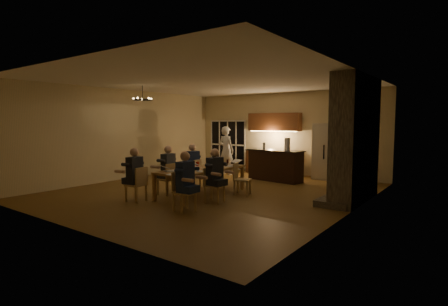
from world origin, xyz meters
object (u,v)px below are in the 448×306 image
(person_right_near, at_px, (185,182))
(plate_near, at_px, (201,171))
(person_right_mid, at_px, (215,176))
(mug_back, at_px, (209,163))
(laptop_a, at_px, (169,167))
(chair_left_far, at_px, (192,174))
(refrigerator, at_px, (327,151))
(laptop_e, at_px, (218,160))
(bar_blender, at_px, (287,144))
(chair_right_near, at_px, (185,192))
(laptop_f, at_px, (234,162))
(laptop_b, at_px, (187,169))
(mug_mid, at_px, (214,165))
(plate_far, at_px, (229,166))
(bar_bottle, at_px, (264,146))
(chandelier, at_px, (143,100))
(dining_table, at_px, (202,182))
(chair_right_far, at_px, (242,179))
(can_silver, at_px, (185,169))
(laptop_c, at_px, (194,164))
(laptop_d, at_px, (208,165))
(mug_front, at_px, (189,168))
(can_cola, at_px, (227,161))
(standing_person, at_px, (226,150))
(can_right, at_px, (220,166))
(person_left_far, at_px, (192,166))
(chair_left_near, at_px, (136,184))
(chair_right_mid, at_px, (215,185))
(bar_island, at_px, (275,165))
(person_left_mid, at_px, (168,170))
(person_left_near, at_px, (135,175))

(person_right_near, xyz_separation_m, plate_near, (-0.48, 1.11, 0.07))
(person_right_mid, distance_m, mug_back, 1.79)
(laptop_a, bearing_deg, chair_left_far, -40.40)
(refrigerator, bearing_deg, laptop_e, -119.47)
(plate_near, distance_m, bar_blender, 3.87)
(chair_right_near, relative_size, laptop_f, 2.78)
(laptop_b, relative_size, mug_mid, 3.20)
(plate_far, relative_size, bar_bottle, 1.03)
(chandelier, distance_m, mug_mid, 3.27)
(person_right_mid, height_order, laptop_e, person_right_mid)
(refrigerator, xyz_separation_m, laptop_a, (-2.17, -5.73, -0.14))
(person_right_mid, bearing_deg, mug_back, 50.36)
(plate_far, bearing_deg, chandelier, -166.65)
(dining_table, height_order, chair_right_far, chair_right_far)
(chandelier, height_order, laptop_e, chandelier)
(chair_right_near, height_order, mug_back, chair_right_near)
(bar_blender, bearing_deg, can_silver, -85.32)
(chandelier, bearing_deg, dining_table, -1.89)
(laptop_a, height_order, laptop_c, same)
(laptop_d, relative_size, mug_front, 3.20)
(can_cola, bearing_deg, dining_table, -84.22)
(laptop_e, bearing_deg, can_cola, -92.64)
(plate_far, bearing_deg, standing_person, 127.35)
(mug_mid, bearing_deg, can_cola, 103.41)
(person_right_mid, height_order, laptop_f, person_right_mid)
(bar_blender, bearing_deg, can_right, -82.78)
(laptop_c, relative_size, mug_front, 3.20)
(person_left_far, distance_m, can_cola, 1.12)
(person_right_mid, bearing_deg, person_left_far, 63.81)
(chair_left_near, distance_m, can_right, 2.31)
(dining_table, relative_size, chair_right_mid, 3.10)
(mug_front, bearing_deg, can_cola, 93.89)
(refrigerator, distance_m, chair_left_near, 6.95)
(laptop_a, relative_size, laptop_e, 1.00)
(plate_near, bearing_deg, refrigerator, 74.46)
(can_right, bearing_deg, plate_far, 95.30)
(bar_island, height_order, laptop_d, bar_island)
(person_left_far, height_order, chandelier, chandelier)
(person_left_mid, xyz_separation_m, laptop_f, (1.17, 1.57, 0.17))
(chair_right_near, bearing_deg, chair_right_mid, 16.60)
(chair_right_far, bearing_deg, chair_left_near, 123.75)
(bar_blender, bearing_deg, chair_left_near, -92.94)
(person_right_mid, bearing_deg, refrigerator, -4.15)
(person_right_near, xyz_separation_m, laptop_c, (-1.16, 1.64, 0.17))
(person_right_near, xyz_separation_m, can_cola, (-1.03, 3.07, 0.12))
(chair_right_near, xyz_separation_m, person_left_near, (-1.74, 0.01, 0.24))
(refrigerator, height_order, person_right_mid, refrigerator)
(person_left_near, relative_size, can_right, 11.50)
(laptop_c, height_order, laptop_d, same)
(chandelier, xyz_separation_m, mug_front, (2.50, -0.58, -1.95))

